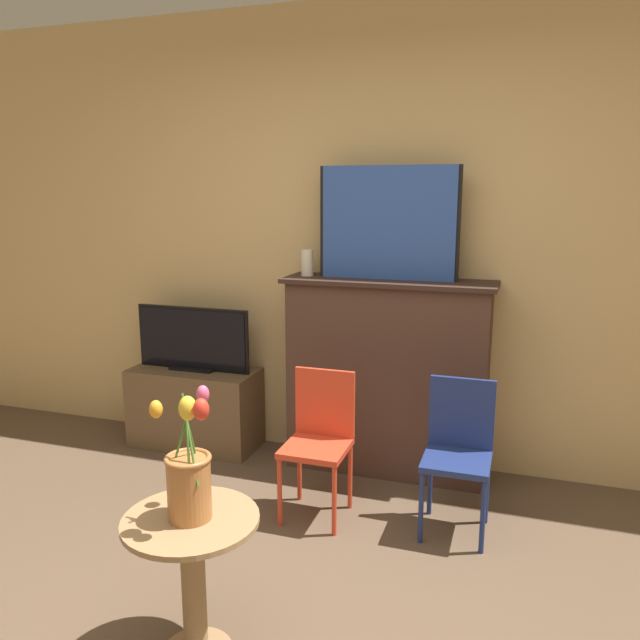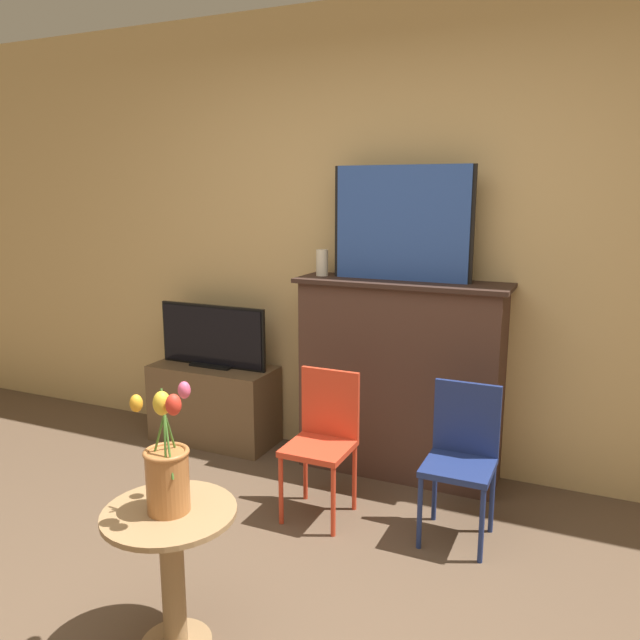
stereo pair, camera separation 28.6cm
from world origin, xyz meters
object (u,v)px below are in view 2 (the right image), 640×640
(painting, at_px, (402,223))
(chair_blue, at_px, (462,451))
(chair_red, at_px, (323,434))
(vase_tulips, at_px, (167,470))
(tv_monitor, at_px, (212,337))

(painting, relative_size, chair_blue, 1.07)
(painting, height_order, chair_red, painting)
(painting, bearing_deg, chair_red, -107.81)
(chair_red, height_order, vase_tulips, vase_tulips)
(chair_red, distance_m, chair_blue, 0.69)
(tv_monitor, xyz_separation_m, chair_blue, (1.73, -0.50, -0.28))
(painting, relative_size, vase_tulips, 1.71)
(painting, distance_m, vase_tulips, 1.93)
(painting, bearing_deg, chair_blue, -48.10)
(chair_blue, bearing_deg, chair_red, -174.32)
(chair_red, xyz_separation_m, chair_blue, (0.69, 0.07, 0.00))
(painting, distance_m, chair_blue, 1.27)
(tv_monitor, relative_size, chair_blue, 1.04)
(painting, relative_size, tv_monitor, 1.03)
(chair_blue, bearing_deg, painting, 131.90)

